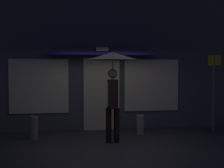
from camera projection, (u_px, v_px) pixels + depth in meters
ground_plane at (114, 146)px, 7.95m from camera, size 18.00×18.00×0.00m
building_facade at (101, 58)px, 10.15m from camera, size 10.12×1.00×4.41m
person_with_umbrella at (113, 70)px, 8.26m from camera, size 1.29×1.29×2.28m
street_sign_post at (214, 86)px, 9.81m from camera, size 0.40×0.07×2.36m
sidewalk_bollard at (140, 125)px, 9.37m from camera, size 0.21×0.21×0.55m
sidewalk_bollard_2 at (34, 128)px, 8.71m from camera, size 0.24×0.24×0.61m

